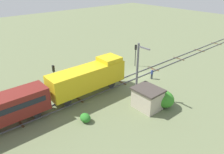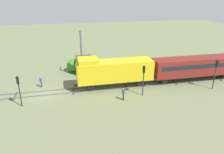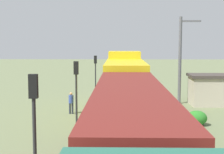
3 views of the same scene
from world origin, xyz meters
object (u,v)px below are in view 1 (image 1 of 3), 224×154
traffic_signal_mid (54,74)px  catenary_mast (138,71)px  worker_near_track (152,73)px  traffic_signal_near (136,51)px  worker_by_signal (71,79)px  locomotive (89,77)px  relay_hut (147,98)px

traffic_signal_mid → catenary_mast: (-8.46, -7.56, 1.18)m
worker_near_track → catenary_mast: size_ratio=0.22×
traffic_signal_near → worker_near_track: (-5.60, 1.96, -1.80)m
traffic_signal_near → worker_by_signal: bearing=85.6°
worker_near_track → locomotive: bearing=-163.7°
locomotive → worker_by_signal: (4.20, 0.39, -1.78)m
worker_by_signal → relay_hut: 12.37m
locomotive → worker_near_track: bearing=-102.8°
catenary_mast → relay_hut: (-2.44, 0.59, -2.77)m
traffic_signal_near → relay_hut: traffic_signal_near is taller
worker_by_signal → relay_hut: (-11.70, -3.99, 0.40)m
locomotive → traffic_signal_mid: size_ratio=2.70×
traffic_signal_near → worker_by_signal: 13.11m
locomotive → worker_by_signal: size_ratio=6.82×
worker_by_signal → worker_near_track: bearing=157.3°
locomotive → traffic_signal_near: locomotive is taller
worker_by_signal → catenary_mast: size_ratio=0.22×
locomotive → traffic_signal_mid: locomotive is taller
locomotive → traffic_signal_mid: (3.40, 3.38, 0.20)m
catenary_mast → traffic_signal_near: bearing=-45.4°
traffic_signal_mid → worker_by_signal: size_ratio=2.52×
locomotive → traffic_signal_near: bearing=-75.7°
catenary_mast → relay_hut: size_ratio=2.24×
worker_near_track → relay_hut: bearing=-114.9°
worker_near_track → relay_hut: relay_hut is taller
traffic_signal_mid → worker_by_signal: 3.67m
worker_near_track → traffic_signal_near: bearing=99.8°
traffic_signal_near → catenary_mast: 11.84m
worker_by_signal → catenary_mast: bearing=124.6°
traffic_signal_mid → catenary_mast: catenary_mast is taller
relay_hut → worker_by_signal: bearing=18.8°
traffic_signal_near → worker_near_track: size_ratio=2.36×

